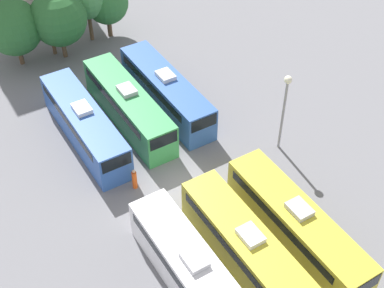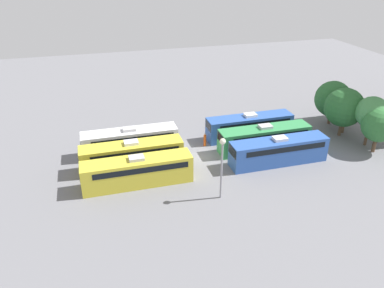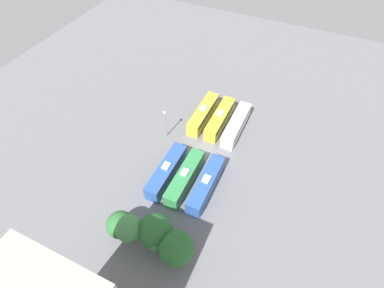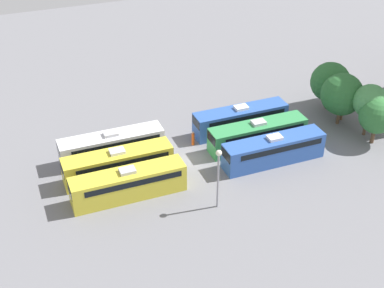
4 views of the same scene
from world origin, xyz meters
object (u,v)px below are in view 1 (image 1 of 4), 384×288
Objects in this scene: bus_4 at (128,105)px; tree_0 at (13,27)px; bus_2 at (296,224)px; bus_1 at (248,250)px; bus_3 at (84,124)px; worker_person at (134,179)px; light_pole at (285,100)px; tree_1 at (49,20)px; tree_2 at (58,18)px; bus_5 at (166,90)px; bus_0 at (194,275)px; tree_4 at (107,3)px.

tree_0 is (-4.89, 12.89, 2.20)m from bus_4.
bus_2 is 1.00× the size of bus_4.
bus_4 is (0.12, 16.75, 0.00)m from bus_1.
bus_3 is 6.66× the size of worker_person.
bus_1 is 12.05m from light_pole.
tree_1 reaches higher than worker_person.
bus_2 is 1.75× the size of tree_2.
light_pole is at bearing -46.27° from bus_4.
tree_0 is (-8.58, 29.58, 2.20)m from bus_2.
bus_5 is 1.84× the size of tree_0.
light_pole is 1.00× the size of tree_2.
bus_5 is at bearing 118.73° from light_pole.
light_pole is at bearing -64.98° from tree_1.
bus_3 is at bearing 115.00° from bus_2.
worker_person is 12.41m from light_pole.
light_pole is at bearing -9.80° from worker_person.
bus_1 is 29.75m from tree_1.
bus_4 is 6.66× the size of worker_person.
light_pole reaches higher than bus_0.
light_pole is at bearing -61.27° from bus_5.
tree_2 reaches higher than tree_1.
bus_1 is at bearing -98.57° from tree_4.
bus_3 is at bearing -175.81° from bus_4.
bus_0 is 2.24× the size of tree_1.
bus_3 is 15.55m from light_pole.
light_pole reaches higher than tree_0.
worker_person is at bearing -110.31° from tree_4.
worker_person is at bearing -96.30° from tree_2.
bus_4 is 13.95m from tree_4.
bus_2 is at bearing -79.82° from tree_1.
worker_person is 21.57m from tree_4.
bus_2 is 17.09m from bus_4.
tree_4 reaches higher than worker_person.
bus_0 is at bearing -88.02° from tree_0.
tree_4 is at bearing 58.08° from bus_3.
bus_5 is 2.05× the size of tree_4.
bus_3 is 1.00× the size of bus_5.
bus_3 is (-0.08, 16.19, 0.00)m from bus_0.
bus_2 is at bearing -77.53° from bus_4.
tree_1 is at bearing 112.23° from bus_5.
bus_3 is at bearing -103.82° from tree_2.
bus_1 is 16.75m from bus_4.
bus_2 is at bearing -73.82° from tree_0.
light_pole is at bearing 41.79° from bus_1.
tree_2 is at bearing 84.14° from bus_0.
tree_4 is (8.34, 13.38, 1.99)m from bus_3.
bus_1 is 16.90m from bus_3.
tree_1 is at bearing 100.18° from bus_2.
worker_person is at bearing -84.69° from tree_0.
tree_4 is (7.42, 20.05, 2.82)m from worker_person.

